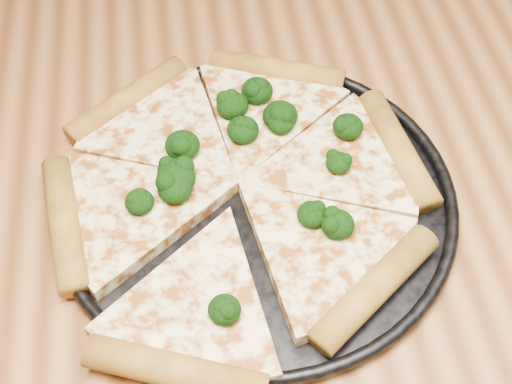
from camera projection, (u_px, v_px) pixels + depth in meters
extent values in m
cube|color=#9D6130|center=(288.00, 190.00, 0.71)|extent=(1.20, 0.90, 0.04)
cylinder|color=black|center=(256.00, 200.00, 0.67)|extent=(0.37, 0.37, 0.01)
torus|color=black|center=(256.00, 196.00, 0.66)|extent=(0.38, 0.38, 0.01)
cylinder|color=#AC7C2B|center=(398.00, 148.00, 0.69)|extent=(0.05, 0.15, 0.03)
cylinder|color=#AC7C2B|center=(277.00, 71.00, 0.76)|extent=(0.15, 0.08, 0.03)
cylinder|color=#AC7C2B|center=(128.00, 100.00, 0.73)|extent=(0.13, 0.11, 0.03)
cylinder|color=#AC7C2B|center=(65.00, 223.00, 0.63)|extent=(0.05, 0.15, 0.03)
cylinder|color=#AC7C2B|center=(175.00, 371.00, 0.55)|extent=(0.15, 0.08, 0.03)
cylinder|color=#AC7C2B|center=(375.00, 288.00, 0.59)|extent=(0.13, 0.11, 0.03)
ellipsoid|color=black|center=(243.00, 130.00, 0.69)|extent=(0.03, 0.03, 0.02)
ellipsoid|color=black|center=(176.00, 178.00, 0.65)|extent=(0.04, 0.04, 0.03)
ellipsoid|color=black|center=(338.00, 163.00, 0.67)|extent=(0.02, 0.02, 0.02)
ellipsoid|color=black|center=(139.00, 202.00, 0.64)|extent=(0.03, 0.03, 0.02)
ellipsoid|color=black|center=(281.00, 122.00, 0.70)|extent=(0.03, 0.03, 0.02)
ellipsoid|color=black|center=(280.00, 116.00, 0.70)|extent=(0.04, 0.04, 0.03)
ellipsoid|color=black|center=(232.00, 105.00, 0.71)|extent=(0.03, 0.03, 0.02)
ellipsoid|color=black|center=(348.00, 127.00, 0.69)|extent=(0.03, 0.03, 0.02)
ellipsoid|color=black|center=(224.00, 309.00, 0.57)|extent=(0.03, 0.03, 0.02)
ellipsoid|color=black|center=(182.00, 145.00, 0.68)|extent=(0.03, 0.03, 0.03)
ellipsoid|color=black|center=(338.00, 224.00, 0.62)|extent=(0.03, 0.03, 0.02)
ellipsoid|color=black|center=(312.00, 214.00, 0.63)|extent=(0.03, 0.03, 0.02)
ellipsoid|color=black|center=(257.00, 91.00, 0.72)|extent=(0.03, 0.03, 0.02)
ellipsoid|color=black|center=(172.00, 171.00, 0.66)|extent=(0.03, 0.03, 0.02)
ellipsoid|color=black|center=(175.00, 189.00, 0.64)|extent=(0.03, 0.03, 0.02)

